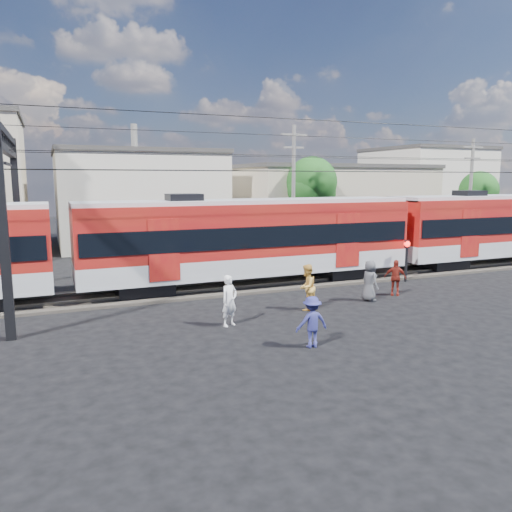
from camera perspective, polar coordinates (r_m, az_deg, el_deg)
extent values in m
plane|color=black|center=(17.14, 9.07, -8.73)|extent=(120.00, 120.00, 0.00)
cube|color=#2D2823|center=(24.06, -1.01, -3.36)|extent=(70.00, 3.40, 0.12)
cube|color=#59544C|center=(23.35, -0.33, -3.43)|extent=(70.00, 0.12, 0.12)
cube|color=#59544C|center=(24.71, -1.65, -2.75)|extent=(70.00, 0.12, 0.12)
cube|color=black|center=(22.68, -12.71, -3.58)|extent=(2.40, 2.20, 0.70)
cube|color=black|center=(26.38, 9.74, -1.76)|extent=(2.40, 2.20, 0.70)
cube|color=#A5A7AD|center=(23.91, -0.62, -0.77)|extent=(16.00, 3.00, 0.90)
cube|color=maroon|center=(23.70, -0.63, 3.16)|extent=(16.00, 3.00, 2.40)
cube|color=black|center=(23.72, -0.63, 2.56)|extent=(15.68, 3.08, 0.95)
cube|color=#A5A7AD|center=(23.61, -0.63, 6.19)|extent=(16.00, 2.60, 0.25)
cube|color=black|center=(30.38, 20.25, -0.79)|extent=(2.40, 2.20, 0.70)
cube|color=#A5A7AD|center=(33.95, 26.67, 1.14)|extent=(16.00, 3.00, 0.90)
cube|color=maroon|center=(33.79, 26.86, 3.91)|extent=(16.00, 3.00, 2.40)
cube|color=black|center=(33.81, 26.83, 3.49)|extent=(15.68, 3.08, 0.95)
cube|color=#A5A7AD|center=(33.73, 27.01, 6.02)|extent=(16.00, 2.60, 0.25)
cube|color=black|center=(17.47, -26.93, 2.50)|extent=(0.30, 0.30, 7.00)
cube|color=black|center=(26.43, -25.60, 4.41)|extent=(0.30, 0.30, 7.00)
cube|color=black|center=(21.95, -26.72, 12.25)|extent=(0.25, 9.30, 0.25)
cube|color=black|center=(21.91, -26.61, 10.69)|extent=(0.25, 9.30, 0.25)
cylinder|color=black|center=(22.87, -0.39, 9.73)|extent=(70.00, 0.03, 0.03)
cylinder|color=black|center=(24.17, -1.67, 9.68)|extent=(70.00, 0.03, 0.03)
cylinder|color=black|center=(22.89, -0.39, 11.49)|extent=(70.00, 0.03, 0.03)
cylinder|color=black|center=(24.19, -1.67, 11.34)|extent=(70.00, 0.03, 0.03)
cylinder|color=black|center=(20.44, 2.71, 15.46)|extent=(70.00, 0.03, 0.03)
cylinder|color=black|center=(26.90, -3.90, 13.84)|extent=(70.00, 0.03, 0.03)
cube|color=beige|center=(41.42, -13.50, 6.31)|extent=(12.00, 12.00, 7.00)
cube|color=#3F3D3A|center=(41.44, -13.69, 11.36)|extent=(12.24, 12.24, 0.30)
cube|color=#BDAD90|center=(44.18, 8.25, 5.96)|extent=(16.00, 10.00, 6.00)
cube|color=#3F3D3A|center=(44.14, 8.34, 10.04)|extent=(16.32, 10.20, 0.30)
cube|color=beige|center=(55.67, 18.66, 7.19)|extent=(10.00, 10.00, 8.00)
cube|color=#3F3D3A|center=(55.74, 18.87, 11.45)|extent=(10.20, 10.20, 0.30)
cylinder|color=slate|center=(32.39, 4.29, 7.23)|extent=(0.24, 0.24, 8.50)
cube|color=slate|center=(32.49, 4.37, 13.68)|extent=(1.80, 0.12, 0.12)
cube|color=slate|center=(32.43, 4.35, 12.27)|extent=(1.40, 0.12, 0.12)
cylinder|color=slate|center=(40.00, 23.27, 6.48)|extent=(0.24, 0.24, 8.00)
cube|color=slate|center=(40.05, 23.57, 11.34)|extent=(1.80, 0.12, 0.12)
cube|color=slate|center=(40.01, 23.50, 10.20)|extent=(1.40, 0.12, 0.12)
cylinder|color=#382619|center=(36.57, 6.31, 3.78)|extent=(0.36, 0.36, 3.92)
sphere|color=#174714|center=(36.43, 6.39, 8.39)|extent=(3.64, 3.64, 3.64)
sphere|color=#174714|center=(37.00, 6.96, 7.31)|extent=(2.80, 2.80, 2.80)
cylinder|color=#382619|center=(45.08, 23.91, 3.67)|extent=(0.36, 0.36, 3.36)
sphere|color=#174714|center=(44.96, 24.11, 6.87)|extent=(3.12, 3.12, 3.12)
sphere|color=#174714|center=(45.62, 24.30, 6.12)|extent=(2.40, 2.40, 2.40)
imported|color=white|center=(17.57, -3.06, -5.12)|extent=(0.78, 0.66, 1.81)
imported|color=gold|center=(19.76, 5.82, -3.56)|extent=(1.12, 1.09, 1.82)
imported|color=navy|center=(15.49, 6.40, -7.49)|extent=(1.06, 0.63, 1.60)
imported|color=maroon|center=(22.97, 15.62, -2.39)|extent=(0.99, 0.87, 1.60)
imported|color=#434448|center=(21.64, 12.86, -2.78)|extent=(0.64, 0.90, 1.73)
imported|color=#B3B5BB|center=(41.89, 27.22, 1.78)|extent=(4.34, 2.12, 1.42)
cylinder|color=black|center=(26.12, 16.79, -0.70)|extent=(0.13, 0.13, 1.97)
sphere|color=#FF140C|center=(25.99, 16.88, 1.33)|extent=(0.31, 0.31, 0.31)
cube|color=black|center=(25.99, 16.88, 1.33)|extent=(0.27, 0.07, 0.38)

